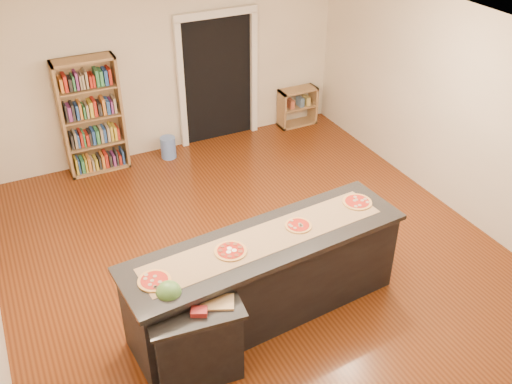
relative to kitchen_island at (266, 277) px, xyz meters
name	(u,v)px	position (x,y,z in m)	size (l,w,h in m)	color
room	(264,170)	(0.32, 0.69, 0.89)	(6.00, 7.00, 2.80)	beige
doorway	(218,71)	(1.22, 4.15, 0.69)	(1.40, 0.09, 2.21)	black
kitchen_island	(266,277)	(0.00, 0.00, 0.00)	(3.09, 0.84, 1.02)	black
side_counter	(194,337)	(-0.98, -0.40, -0.07)	(0.89, 0.65, 0.88)	black
bookshelf	(92,117)	(-0.92, 3.98, 0.39)	(0.91, 0.32, 1.82)	#9E794C
low_shelf	(297,107)	(2.67, 3.99, -0.17)	(0.69, 0.29, 0.69)	#9E794C
waste_bin	(168,147)	(0.18, 3.86, -0.33)	(0.25, 0.25, 0.36)	#5F84D5
kraft_paper	(265,239)	(0.00, 0.02, 0.51)	(2.69, 0.48, 0.00)	olive
watermelon	(169,293)	(-1.16, -0.30, 0.49)	(0.24, 0.24, 0.24)	#144214
cutting_board	(217,302)	(-0.76, -0.49, 0.38)	(0.31, 0.21, 0.02)	tan
package_red	(199,312)	(-0.96, -0.55, 0.40)	(0.15, 0.11, 0.05)	maroon
package_teal	(215,287)	(-0.71, -0.32, 0.40)	(0.17, 0.17, 0.06)	#195966
pizza_a	(154,281)	(-1.23, -0.11, 0.52)	(0.33, 0.33, 0.02)	tan
pizza_b	(231,251)	(-0.41, -0.02, 0.52)	(0.35, 0.35, 0.02)	tan
pizza_c	(298,225)	(0.41, 0.06, 0.52)	(0.30, 0.30, 0.02)	tan
pizza_d	(357,202)	(1.23, 0.15, 0.52)	(0.35, 0.35, 0.02)	tan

